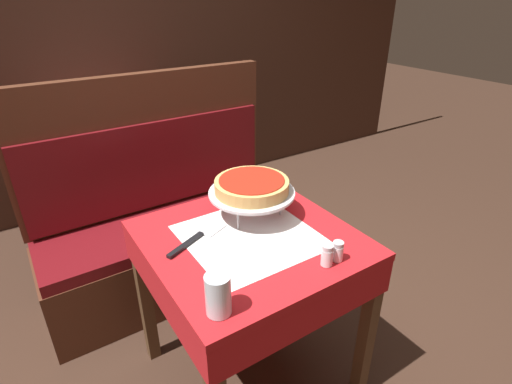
# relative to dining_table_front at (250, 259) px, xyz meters

# --- Properties ---
(ground_plane) EXTENTS (14.00, 14.00, 0.00)m
(ground_plane) POSITION_rel_dining_table_front_xyz_m (0.00, 0.00, -0.62)
(ground_plane) COLOR #382319
(dining_table_front) EXTENTS (0.73, 0.73, 0.73)m
(dining_table_front) POSITION_rel_dining_table_front_xyz_m (0.00, 0.00, 0.00)
(dining_table_front) COLOR red
(dining_table_front) RESTS_ON ground_plane
(dining_table_rear) EXTENTS (0.75, 0.75, 0.73)m
(dining_table_rear) POSITION_rel_dining_table_front_xyz_m (-0.09, 1.47, 0.01)
(dining_table_rear) COLOR red
(dining_table_rear) RESTS_ON ground_plane
(booth_bench) EXTENTS (1.33, 0.45, 1.17)m
(booth_bench) POSITION_rel_dining_table_front_xyz_m (-0.05, 0.77, -0.28)
(booth_bench) COLOR #4C2819
(booth_bench) RESTS_ON ground_plane
(back_wall_panel) EXTENTS (6.00, 0.04, 2.40)m
(back_wall_panel) POSITION_rel_dining_table_front_xyz_m (0.00, 1.96, 0.58)
(back_wall_panel) COLOR #3D2319
(back_wall_panel) RESTS_ON ground_plane
(pizza_pan_stand) EXTENTS (0.34, 0.34, 0.11)m
(pizza_pan_stand) POSITION_rel_dining_table_front_xyz_m (0.09, 0.12, 0.20)
(pizza_pan_stand) COLOR #ADADB2
(pizza_pan_stand) RESTS_ON dining_table_front
(deep_dish_pizza) EXTENTS (0.29, 0.29, 0.05)m
(deep_dish_pizza) POSITION_rel_dining_table_front_xyz_m (0.09, 0.12, 0.24)
(deep_dish_pizza) COLOR tan
(deep_dish_pizza) RESTS_ON pizza_pan_stand
(pizza_server) EXTENTS (0.27, 0.16, 0.01)m
(pizza_server) POSITION_rel_dining_table_front_xyz_m (-0.17, 0.09, 0.11)
(pizza_server) COLOR #BCBCC1
(pizza_server) RESTS_ON dining_table_front
(water_glass_near) EXTENTS (0.07, 0.07, 0.12)m
(water_glass_near) POSITION_rel_dining_table_front_xyz_m (-0.28, -0.28, 0.17)
(water_glass_near) COLOR silver
(water_glass_near) RESTS_ON dining_table_front
(salt_shaker) EXTENTS (0.04, 0.04, 0.08)m
(salt_shaker) POSITION_rel_dining_table_front_xyz_m (0.12, -0.28, 0.14)
(salt_shaker) COLOR silver
(salt_shaker) RESTS_ON dining_table_front
(pepper_shaker) EXTENTS (0.04, 0.04, 0.07)m
(pepper_shaker) POSITION_rel_dining_table_front_xyz_m (0.17, -0.28, 0.14)
(pepper_shaker) COLOR silver
(pepper_shaker) RESTS_ON dining_table_front
(condiment_caddy) EXTENTS (0.12, 0.12, 0.16)m
(condiment_caddy) POSITION_rel_dining_table_front_xyz_m (-0.04, 1.53, 0.15)
(condiment_caddy) COLOR black
(condiment_caddy) RESTS_ON dining_table_rear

